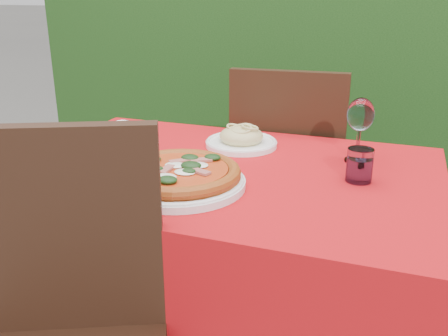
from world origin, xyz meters
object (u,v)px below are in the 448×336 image
(chair_near, at_px, (60,330))
(wine_glass, at_px, (360,117))
(water_glass, at_px, (359,167))
(chair_far, at_px, (289,168))
(pizza_plate, at_px, (179,176))
(pasta_plate, at_px, (241,139))
(steel_ramekin, at_px, (122,127))
(fork, at_px, (133,169))

(chair_near, bearing_deg, wine_glass, 31.97)
(chair_near, height_order, water_glass, chair_near)
(chair_near, height_order, chair_far, chair_near)
(pizza_plate, bearing_deg, chair_near, -102.15)
(pasta_plate, relative_size, steel_ramekin, 3.31)
(chair_near, bearing_deg, pizza_plate, 52.96)
(chair_far, bearing_deg, pasta_plate, 71.11)
(chair_far, height_order, pasta_plate, chair_far)
(wine_glass, height_order, fork, wine_glass)
(water_glass, distance_m, steel_ramekin, 0.93)
(chair_near, bearing_deg, water_glass, 24.31)
(chair_far, bearing_deg, water_glass, 115.48)
(water_glass, relative_size, steel_ramekin, 1.29)
(pizza_plate, distance_m, fork, 0.20)
(wine_glass, relative_size, fork, 0.94)
(wine_glass, relative_size, steel_ramekin, 2.74)
(water_glass, height_order, wine_glass, wine_glass)
(chair_near, relative_size, chair_far, 1.02)
(chair_far, height_order, pizza_plate, chair_far)
(water_glass, xyz_separation_m, steel_ramekin, (-0.89, 0.24, -0.03))
(water_glass, xyz_separation_m, wine_glass, (-0.02, 0.17, 0.10))
(fork, bearing_deg, water_glass, -14.77)
(fork, height_order, steel_ramekin, steel_ramekin)
(chair_far, relative_size, pasta_plate, 4.01)
(wine_glass, bearing_deg, steel_ramekin, 175.49)
(wine_glass, xyz_separation_m, steel_ramekin, (-0.87, 0.07, -0.13))
(chair_near, relative_size, wine_glass, 4.93)
(pizza_plate, relative_size, water_glass, 4.43)
(chair_near, relative_size, steel_ramekin, 13.51)
(pasta_plate, xyz_separation_m, wine_glass, (0.39, -0.03, 0.12))
(chair_near, distance_m, fork, 0.54)
(chair_near, xyz_separation_m, wine_glass, (0.52, 0.80, 0.32))
(wine_glass, bearing_deg, pizza_plate, -138.94)
(steel_ramekin, bearing_deg, pizza_plate, -45.32)
(fork, bearing_deg, chair_far, 38.19)
(chair_near, distance_m, steel_ramekin, 0.96)
(water_glass, bearing_deg, chair_far, 119.67)
(pasta_plate, xyz_separation_m, water_glass, (0.41, -0.20, 0.02))
(water_glass, relative_size, fork, 0.44)
(chair_far, xyz_separation_m, fork, (-0.32, -0.69, 0.19))
(chair_near, height_order, pizza_plate, chair_near)
(pizza_plate, bearing_deg, fork, 158.86)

